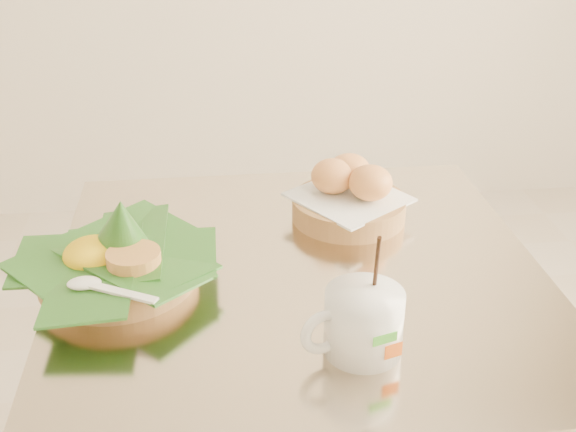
{
  "coord_description": "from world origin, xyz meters",
  "views": [
    {
      "loc": [
        0.07,
        -0.85,
        1.29
      ],
      "look_at": [
        0.17,
        0.07,
        0.82
      ],
      "focal_mm": 45.0,
      "sensor_mm": 36.0,
      "label": 1
    }
  ],
  "objects": [
    {
      "name": "cafe_table",
      "position": [
        0.18,
        0.04,
        0.53
      ],
      "size": [
        0.71,
        0.71,
        0.75
      ],
      "rotation": [
        0.0,
        0.0,
        0.01
      ],
      "color": "gray",
      "rests_on": "floor"
    },
    {
      "name": "rice_basket",
      "position": [
        -0.08,
        0.03,
        0.79
      ],
      "size": [
        0.28,
        0.28,
        0.14
      ],
      "rotation": [
        0.0,
        0.0,
        -0.18
      ],
      "color": "#A07944",
      "rests_on": "cafe_table"
    },
    {
      "name": "bread_basket",
      "position": [
        0.28,
        0.19,
        0.79
      ],
      "size": [
        0.22,
        0.22,
        0.1
      ],
      "rotation": [
        0.0,
        0.0,
        -0.15
      ],
      "color": "#A07944",
      "rests_on": "cafe_table"
    },
    {
      "name": "coffee_mug",
      "position": [
        0.23,
        -0.16,
        0.79
      ],
      "size": [
        0.13,
        0.1,
        0.16
      ],
      "rotation": [
        0.0,
        0.0,
        0.32
      ],
      "color": "white",
      "rests_on": "cafe_table"
    }
  ]
}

